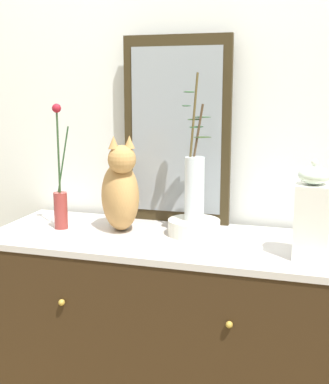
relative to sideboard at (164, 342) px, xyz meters
The scene contains 8 objects.
wall_back 0.92m from the sideboard, 90.00° to the left, with size 4.40×0.08×2.60m, color silver.
sideboard is the anchor object (origin of this frame).
mirror_leaning 0.87m from the sideboard, 95.07° to the left, with size 0.46×0.03×0.78m.
cat_sitting 0.64m from the sideboard, 165.98° to the left, with size 0.27×0.38×0.39m.
vase_slim_green 0.72m from the sideboard, behind, with size 0.08×0.06×0.51m.
bowl_porcelain 0.49m from the sideboard, 34.20° to the left, with size 0.21×0.21×0.06m, color silver.
vase_glass_clear 0.66m from the sideboard, 35.32° to the left, with size 0.13×0.12×0.57m.
jar_lidded_porcelain 0.82m from the sideboard, ahead, with size 0.11×0.11×0.34m.
Camera 1 is at (0.56, -1.85, 1.46)m, focal length 48.35 mm.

